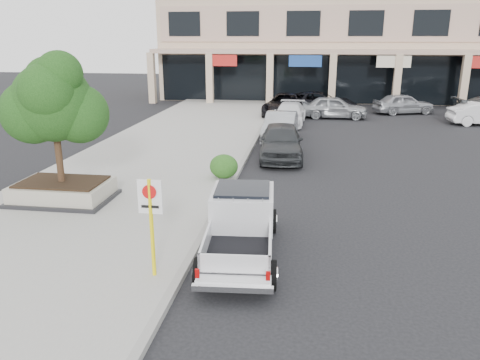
# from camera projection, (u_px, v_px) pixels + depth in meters

# --- Properties ---
(ground) EXTENTS (120.00, 120.00, 0.00)m
(ground) POSITION_uv_depth(u_px,v_px,m) (257.00, 243.00, 12.80)
(ground) COLOR black
(ground) RESTS_ON ground
(sidewalk) EXTENTS (8.00, 52.00, 0.15)m
(sidewalk) POSITION_uv_depth(u_px,v_px,m) (141.00, 172.00, 19.22)
(sidewalk) COLOR gray
(sidewalk) RESTS_ON ground
(curb) EXTENTS (0.20, 52.00, 0.15)m
(curb) POSITION_uv_depth(u_px,v_px,m) (235.00, 176.00, 18.67)
(curb) COLOR gray
(curb) RESTS_ON ground
(strip_mall) EXTENTS (40.55, 12.43, 9.50)m
(strip_mall) POSITION_uv_depth(u_px,v_px,m) (387.00, 45.00, 42.40)
(strip_mall) COLOR #CEAD90
(strip_mall) RESTS_ON ground
(planter) EXTENTS (3.20, 2.20, 0.68)m
(planter) POSITION_uv_depth(u_px,v_px,m) (63.00, 191.00, 15.61)
(planter) COLOR black
(planter) RESTS_ON sidewalk
(planter_tree) EXTENTS (2.90, 2.55, 4.00)m
(planter_tree) POSITION_uv_depth(u_px,v_px,m) (59.00, 102.00, 14.88)
(planter_tree) COLOR black
(planter_tree) RESTS_ON planter
(no_parking_sign) EXTENTS (0.55, 0.09, 2.30)m
(no_parking_sign) POSITION_uv_depth(u_px,v_px,m) (151.00, 215.00, 10.33)
(no_parking_sign) COLOR yellow
(no_parking_sign) RESTS_ON sidewalk
(hedge) EXTENTS (1.10, 0.99, 0.93)m
(hedge) POSITION_uv_depth(u_px,v_px,m) (224.00, 166.00, 18.05)
(hedge) COLOR #1C4413
(hedge) RESTS_ON sidewalk
(pickup_truck) EXTENTS (2.20, 5.07, 1.56)m
(pickup_truck) POSITION_uv_depth(u_px,v_px,m) (240.00, 227.00, 11.83)
(pickup_truck) COLOR silver
(pickup_truck) RESTS_ON ground
(curb_car_a) EXTENTS (2.23, 4.87, 1.62)m
(curb_car_a) POSITION_uv_depth(u_px,v_px,m) (281.00, 141.00, 21.50)
(curb_car_a) COLOR #2A2C2F
(curb_car_a) RESTS_ON ground
(curb_car_b) EXTENTS (1.79, 4.66, 1.52)m
(curb_car_b) POSITION_uv_depth(u_px,v_px,m) (281.00, 126.00, 25.36)
(curb_car_b) COLOR #96989D
(curb_car_b) RESTS_ON ground
(curb_car_c) EXTENTS (2.15, 4.78, 1.36)m
(curb_car_c) POSITION_uv_depth(u_px,v_px,m) (289.00, 114.00, 30.05)
(curb_car_c) COLOR silver
(curb_car_c) RESTS_ON ground
(curb_car_d) EXTENTS (3.34, 6.05, 1.60)m
(curb_car_d) POSITION_uv_depth(u_px,v_px,m) (286.00, 105.00, 33.15)
(curb_car_d) COLOR black
(curb_car_d) RESTS_ON ground
(lot_car_a) EXTENTS (4.57, 1.90, 1.55)m
(lot_car_a) POSITION_uv_depth(u_px,v_px,m) (334.00, 107.00, 32.31)
(lot_car_a) COLOR #96999D
(lot_car_a) RESTS_ON ground
(lot_car_d) EXTENTS (5.98, 3.29, 1.58)m
(lot_car_d) POSITION_uv_depth(u_px,v_px,m) (319.00, 103.00, 34.44)
(lot_car_d) COLOR black
(lot_car_d) RESTS_ON ground
(lot_car_e) EXTENTS (4.68, 2.99, 1.48)m
(lot_car_e) POSITION_uv_depth(u_px,v_px,m) (403.00, 104.00, 34.23)
(lot_car_e) COLOR #9B9DA3
(lot_car_e) RESTS_ON ground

